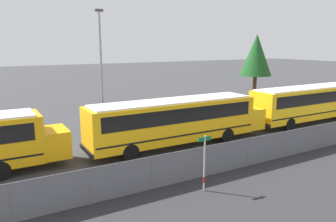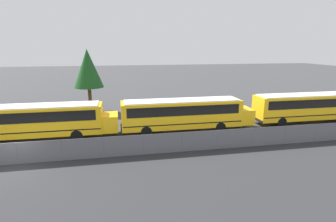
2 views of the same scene
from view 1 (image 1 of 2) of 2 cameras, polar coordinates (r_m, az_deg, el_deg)
The scene contains 5 objects.
school_bus_2 at distance 21.72m, azimuth 1.67°, elevation -1.31°, with size 13.19×2.53×3.16m.
school_bus_3 at distance 31.02m, azimuth 23.63°, elevation 1.61°, with size 13.19×2.53×3.16m.
street_sign at distance 15.29m, azimuth 6.36°, elevation -8.78°, with size 0.70×0.09×2.67m.
light_pole at distance 25.80m, azimuth -11.56°, elevation 7.57°, with size 0.60×0.24×9.29m.
tree_1 at distance 40.04m, azimuth 15.11°, elevation 9.35°, with size 3.69×3.69×7.90m.
Camera 1 is at (-24.59, -12.87, 6.72)m, focal length 35.00 mm.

